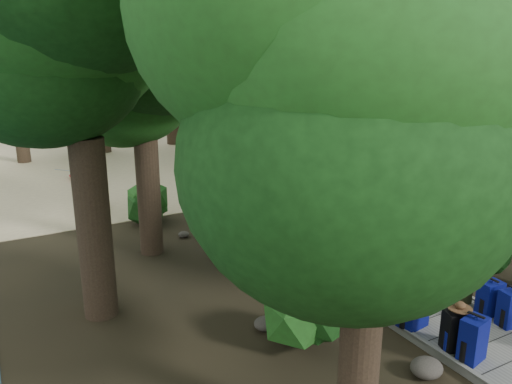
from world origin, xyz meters
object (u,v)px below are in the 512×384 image
lone_suitcase_on_sand (210,172)px  kayak (80,177)px  duffel_right_khaki (437,279)px  duffel_right_black (417,268)px  suitcase_on_boardwalk (409,303)px  sun_lounger (277,158)px  backpack_right_c (490,296)px  backpack_left_b (456,328)px  backpack_left_c (414,303)px  backpack_left_a (473,337)px  backpack_right_b (511,306)px  backpack_right_d (461,290)px  backpack_left_d (369,279)px

lone_suitcase_on_sand → kayak: lone_suitcase_on_sand is taller
duffel_right_khaki → duffel_right_black: (0.03, 0.57, 0.00)m
suitcase_on_boardwalk → sun_lounger: 12.81m
backpack_right_c → duffel_right_black: bearing=95.2°
backpack_right_c → duffel_right_black: 1.71m
backpack_left_b → kayak: (-3.19, 14.06, -0.30)m
backpack_left_c → lone_suitcase_on_sand: (1.15, 11.10, -0.21)m
suitcase_on_boardwalk → backpack_left_b: bearing=-103.3°
backpack_left_a → backpack_right_b: 1.45m
backpack_right_b → duffel_right_black: size_ratio=1.15×
backpack_left_c → backpack_left_a: bearing=-94.9°
backpack_right_d → duffel_right_black: (0.10, 1.19, -0.06)m
backpack_left_b → duffel_right_black: size_ratio=1.16×
backpack_left_d → backpack_right_b: bearing=-59.7°
backpack_left_a → duffel_right_khaki: size_ratio=1.35×
backpack_left_c → suitcase_on_boardwalk: size_ratio=1.45×
backpack_left_c → duffel_right_black: bearing=34.2°
backpack_left_b → backpack_right_d: 1.64m
backpack_left_a → backpack_right_b: size_ratio=1.08×
suitcase_on_boardwalk → backpack_left_d: bearing=79.1°
backpack_left_a → kayak: size_ratio=0.24×
backpack_left_b → backpack_left_c: backpack_left_c is taller
suitcase_on_boardwalk → sun_lounger: (4.53, 11.98, -0.10)m
backpack_left_a → backpack_right_c: (1.43, 0.78, -0.04)m
backpack_right_c → suitcase_on_boardwalk: bearing=162.7°
duffel_right_khaki → backpack_left_c: bearing=-151.9°
duffel_right_khaki → sun_lounger: sun_lounger is taller
backpack_right_c → duffel_right_khaki: bearing=96.6°
duffel_right_khaki → backpack_right_d: bearing=-97.0°
backpack_left_b → suitcase_on_boardwalk: (0.05, 1.03, -0.06)m
backpack_right_c → suitcase_on_boardwalk: size_ratio=1.14×
backpack_left_c → duffel_right_black: (1.49, 1.35, -0.24)m
lone_suitcase_on_sand → kayak: bearing=155.2°
backpack_right_b → suitcase_on_boardwalk: size_ratio=1.19×
duffel_right_khaki → suitcase_on_boardwalk: bearing=-157.1°
kayak → suitcase_on_boardwalk: bearing=-92.9°
backpack_left_c → backpack_left_b: bearing=-92.8°
sun_lounger → lone_suitcase_on_sand: bearing=-170.1°
backpack_left_a → backpack_right_d: (1.33, 1.30, -0.13)m
kayak → backpack_right_b: bearing=-88.7°
backpack_right_b → sun_lounger: 13.37m
backpack_right_d → kayak: backpack_right_d is taller
suitcase_on_boardwalk → lone_suitcase_on_sand: (1.03, 10.89, -0.07)m
backpack_left_d → duffel_right_khaki: backpack_left_d is taller
duffel_right_khaki → suitcase_on_boardwalk: suitcase_on_boardwalk is taller
duffel_right_khaki → sun_lounger: size_ratio=0.30×
backpack_right_c → suitcase_on_boardwalk: 1.49m
backpack_left_a → backpack_left_d: 2.38m
backpack_left_d → backpack_right_c: size_ratio=0.90×
backpack_left_a → backpack_right_b: bearing=2.0°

